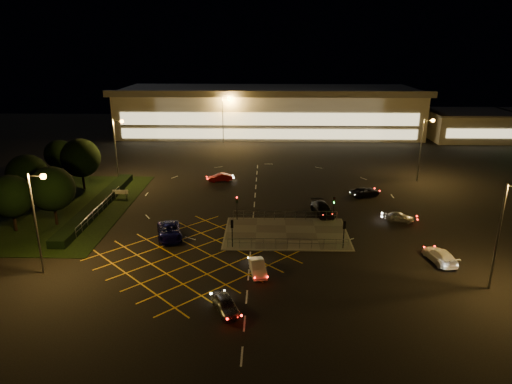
{
  "coord_description": "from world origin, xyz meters",
  "views": [
    {
      "loc": [
        -0.31,
        -51.19,
        21.36
      ],
      "look_at": [
        -1.76,
        7.44,
        2.0
      ],
      "focal_mm": 32.0,
      "sensor_mm": 36.0,
      "label": 1
    }
  ],
  "objects_px": {
    "signal_nw": "(237,203)",
    "signal_ne": "(334,204)",
    "car_queue_white": "(258,267)",
    "signal_sw": "(232,228)",
    "car_near_silver": "(226,304)",
    "car_east_grey": "(365,192)",
    "signal_se": "(344,229)",
    "car_far_dkgrey": "(322,209)",
    "car_circ_red": "(220,177)",
    "car_left_blue": "(169,231)",
    "car_approach_white": "(440,256)",
    "car_right_silver": "(399,217)"
  },
  "relations": [
    {
      "from": "signal_se",
      "to": "car_right_silver",
      "type": "xyz_separation_m",
      "value": [
        8.26,
        8.18,
        -1.76
      ]
    },
    {
      "from": "signal_nw",
      "to": "car_approach_white",
      "type": "bearing_deg",
      "value": -26.71
    },
    {
      "from": "signal_sw",
      "to": "car_near_silver",
      "type": "height_order",
      "value": "signal_sw"
    },
    {
      "from": "signal_sw",
      "to": "car_far_dkgrey",
      "type": "height_order",
      "value": "signal_sw"
    },
    {
      "from": "car_left_blue",
      "to": "car_far_dkgrey",
      "type": "bearing_deg",
      "value": 8.59
    },
    {
      "from": "car_far_dkgrey",
      "to": "car_right_silver",
      "type": "distance_m",
      "value": 9.61
    },
    {
      "from": "signal_nw",
      "to": "signal_ne",
      "type": "xyz_separation_m",
      "value": [
        12.0,
        0.0,
        0.0
      ]
    },
    {
      "from": "car_left_blue",
      "to": "car_east_grey",
      "type": "distance_m",
      "value": 29.81
    },
    {
      "from": "car_approach_white",
      "to": "car_near_silver",
      "type": "bearing_deg",
      "value": 14.45
    },
    {
      "from": "signal_sw",
      "to": "car_far_dkgrey",
      "type": "xyz_separation_m",
      "value": [
        10.93,
        10.46,
        -1.63
      ]
    },
    {
      "from": "car_near_silver",
      "to": "car_east_grey",
      "type": "distance_m",
      "value": 35.17
    },
    {
      "from": "car_near_silver",
      "to": "signal_nw",
      "type": "bearing_deg",
      "value": 66.59
    },
    {
      "from": "car_circ_red",
      "to": "car_queue_white",
      "type": "bearing_deg",
      "value": -0.58
    },
    {
      "from": "signal_ne",
      "to": "car_right_silver",
      "type": "relative_size",
      "value": 0.88
    },
    {
      "from": "signal_sw",
      "to": "car_circ_red",
      "type": "bearing_deg",
      "value": -81.29
    },
    {
      "from": "car_near_silver",
      "to": "car_far_dkgrey",
      "type": "relative_size",
      "value": 0.76
    },
    {
      "from": "signal_nw",
      "to": "car_near_silver",
      "type": "distance_m",
      "value": 20.37
    },
    {
      "from": "signal_sw",
      "to": "car_near_silver",
      "type": "relative_size",
      "value": 0.82
    },
    {
      "from": "signal_se",
      "to": "car_queue_white",
      "type": "relative_size",
      "value": 0.83
    },
    {
      "from": "car_east_grey",
      "to": "signal_nw",
      "type": "bearing_deg",
      "value": 95.7
    },
    {
      "from": "car_approach_white",
      "to": "car_east_grey",
      "type": "bearing_deg",
      "value": -90.81
    },
    {
      "from": "car_left_blue",
      "to": "signal_sw",
      "type": "bearing_deg",
      "value": -33.67
    },
    {
      "from": "car_circ_red",
      "to": "car_approach_white",
      "type": "height_order",
      "value": "car_approach_white"
    },
    {
      "from": "signal_sw",
      "to": "signal_ne",
      "type": "relative_size",
      "value": 1.0
    },
    {
      "from": "car_queue_white",
      "to": "car_far_dkgrey",
      "type": "bearing_deg",
      "value": 53.62
    },
    {
      "from": "signal_sw",
      "to": "car_left_blue",
      "type": "distance_m",
      "value": 7.98
    },
    {
      "from": "signal_ne",
      "to": "car_right_silver",
      "type": "bearing_deg",
      "value": 1.33
    },
    {
      "from": "signal_nw",
      "to": "car_queue_white",
      "type": "height_order",
      "value": "signal_nw"
    },
    {
      "from": "signal_ne",
      "to": "car_queue_white",
      "type": "height_order",
      "value": "signal_ne"
    },
    {
      "from": "signal_ne",
      "to": "car_circ_red",
      "type": "relative_size",
      "value": 0.82
    },
    {
      "from": "car_approach_white",
      "to": "signal_ne",
      "type": "bearing_deg",
      "value": -58.88
    },
    {
      "from": "signal_se",
      "to": "signal_nw",
      "type": "distance_m",
      "value": 14.41
    },
    {
      "from": "signal_se",
      "to": "car_far_dkgrey",
      "type": "height_order",
      "value": "signal_se"
    },
    {
      "from": "signal_se",
      "to": "signal_ne",
      "type": "xyz_separation_m",
      "value": [
        0.0,
        7.99,
        0.0
      ]
    },
    {
      "from": "signal_sw",
      "to": "signal_nw",
      "type": "xyz_separation_m",
      "value": [
        0.0,
        7.99,
        0.0
      ]
    },
    {
      "from": "car_queue_white",
      "to": "signal_sw",
      "type": "bearing_deg",
      "value": 107.01
    },
    {
      "from": "signal_se",
      "to": "signal_ne",
      "type": "distance_m",
      "value": 7.99
    },
    {
      "from": "signal_se",
      "to": "car_approach_white",
      "type": "relative_size",
      "value": 0.67
    },
    {
      "from": "signal_se",
      "to": "car_east_grey",
      "type": "height_order",
      "value": "signal_se"
    },
    {
      "from": "signal_nw",
      "to": "signal_ne",
      "type": "distance_m",
      "value": 12.0
    },
    {
      "from": "car_queue_white",
      "to": "car_east_grey",
      "type": "distance_m",
      "value": 28.2
    },
    {
      "from": "signal_se",
      "to": "car_far_dkgrey",
      "type": "xyz_separation_m",
      "value": [
        -1.07,
        10.46,
        -1.63
      ]
    },
    {
      "from": "car_right_silver",
      "to": "car_circ_red",
      "type": "height_order",
      "value": "car_circ_red"
    },
    {
      "from": "signal_nw",
      "to": "car_queue_white",
      "type": "bearing_deg",
      "value": -78.11
    },
    {
      "from": "car_circ_red",
      "to": "car_approach_white",
      "type": "distance_m",
      "value": 37.41
    },
    {
      "from": "car_far_dkgrey",
      "to": "car_approach_white",
      "type": "bearing_deg",
      "value": -64.25
    },
    {
      "from": "signal_ne",
      "to": "car_left_blue",
      "type": "relative_size",
      "value": 0.56
    },
    {
      "from": "signal_ne",
      "to": "car_near_silver",
      "type": "distance_m",
      "value": 23.46
    },
    {
      "from": "signal_sw",
      "to": "car_circ_red",
      "type": "xyz_separation_m",
      "value": [
        -3.82,
        24.9,
        -1.74
      ]
    },
    {
      "from": "car_queue_white",
      "to": "signal_ne",
      "type": "bearing_deg",
      "value": 46.42
    }
  ]
}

